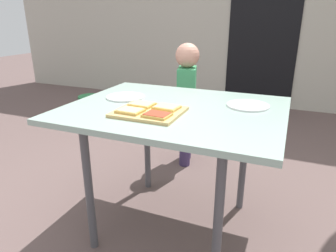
{
  "coord_description": "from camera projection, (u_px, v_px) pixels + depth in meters",
  "views": [
    {
      "loc": [
        0.56,
        -1.43,
        1.2
      ],
      "look_at": [
        -0.04,
        0.0,
        0.64
      ],
      "focal_mm": 32.3,
      "sensor_mm": 36.0,
      "label": 1
    }
  ],
  "objects": [
    {
      "name": "house_door",
      "position": [
        263.0,
        33.0,
        3.98
      ],
      "size": [
        0.9,
        0.02,
        2.0
      ],
      "primitive_type": "cube",
      "color": "black",
      "rests_on": "ground"
    },
    {
      "name": "plate_white_left",
      "position": [
        126.0,
        97.0,
        1.78
      ],
      "size": [
        0.22,
        0.22,
        0.01
      ],
      "primitive_type": "cylinder",
      "color": "white",
      "rests_on": "dining_table"
    },
    {
      "name": "pizza_slice_far_left",
      "position": [
        142.0,
        104.0,
        1.56
      ],
      "size": [
        0.13,
        0.1,
        0.01
      ],
      "color": "#D3AC52",
      "rests_on": "cutting_board"
    },
    {
      "name": "ground_plane",
      "position": [
        174.0,
        224.0,
        1.86
      ],
      "size": [
        16.0,
        16.0,
        0.0
      ],
      "primitive_type": "plane",
      "color": "brown"
    },
    {
      "name": "dining_table",
      "position": [
        174.0,
        120.0,
        1.62
      ],
      "size": [
        1.13,
        0.91,
        0.75
      ],
      "color": "#97B3A6",
      "rests_on": "ground"
    },
    {
      "name": "plate_white_right",
      "position": [
        248.0,
        105.0,
        1.61
      ],
      "size": [
        0.22,
        0.22,
        0.01
      ],
      "primitive_type": "cylinder",
      "color": "white",
      "rests_on": "dining_table"
    },
    {
      "name": "pizza_slice_near_left",
      "position": [
        130.0,
        111.0,
        1.46
      ],
      "size": [
        0.13,
        0.1,
        0.01
      ],
      "color": "#D3AC52",
      "rests_on": "cutting_board"
    },
    {
      "name": "pizza_slice_far_right",
      "position": [
        167.0,
        107.0,
        1.51
      ],
      "size": [
        0.13,
        0.11,
        0.01
      ],
      "color": "#D3AC52",
      "rests_on": "cutting_board"
    },
    {
      "name": "child_left",
      "position": [
        187.0,
        96.0,
        2.47
      ],
      "size": [
        0.2,
        0.27,
        1.01
      ],
      "color": "#3F315B",
      "rests_on": "ground"
    },
    {
      "name": "pizza_slice_near_right",
      "position": [
        157.0,
        115.0,
        1.4
      ],
      "size": [
        0.13,
        0.1,
        0.01
      ],
      "color": "#D3AC52",
      "rests_on": "cutting_board"
    },
    {
      "name": "cutting_board",
      "position": [
        149.0,
        112.0,
        1.49
      ],
      "size": [
        0.32,
        0.28,
        0.02
      ],
      "primitive_type": "cube",
      "color": "tan",
      "rests_on": "dining_table"
    },
    {
      "name": "garden_hose_coil",
      "position": [
        90.0,
        97.0,
        4.73
      ],
      "size": [
        0.36,
        0.36,
        0.03
      ],
      "primitive_type": "cylinder",
      "color": "#3BA25D",
      "rests_on": "ground"
    }
  ]
}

